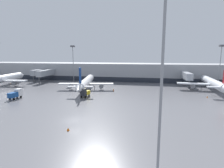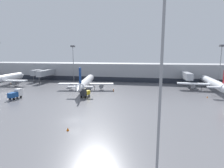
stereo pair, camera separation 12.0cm
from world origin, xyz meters
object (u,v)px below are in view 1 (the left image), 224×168
object	(u,v)px
traffic_cone_3	(68,129)
apron_light_mast_3	(221,54)
parked_jet_2	(213,83)
service_truck_0	(16,94)
apron_light_mast_2	(73,53)
parked_jet_3	(86,82)
apron_light_mast_1	(164,27)
traffic_cone_2	(11,83)
traffic_cone_1	(207,97)
parked_jet_1	(2,79)
service_truck_1	(85,93)
traffic_cone_4	(113,89)

from	to	relation	value
traffic_cone_3	apron_light_mast_3	distance (m)	71.97
parked_jet_2	service_truck_0	distance (m)	69.02
service_truck_0	apron_light_mast_2	bearing A→B (deg)	2.01
parked_jet_3	apron_light_mast_1	world-z (taller)	apron_light_mast_1
parked_jet_3	traffic_cone_3	world-z (taller)	parked_jet_3
parked_jet_3	apron_light_mast_3	world-z (taller)	apron_light_mast_3
traffic_cone_2	traffic_cone_1	bearing A→B (deg)	-8.26
parked_jet_1	apron_light_mast_2	distance (m)	33.72
apron_light_mast_2	apron_light_mast_3	world-z (taller)	apron_light_mast_2
traffic_cone_1	service_truck_0	bearing A→B (deg)	-168.00
parked_jet_3	apron_light_mast_3	xyz separation A→B (m)	(53.90, 18.42, 11.11)
parked_jet_1	traffic_cone_1	world-z (taller)	parked_jet_1
traffic_cone_1	apron_light_mast_2	distance (m)	63.03
apron_light_mast_3	service_truck_1	bearing A→B (deg)	-149.16
parked_jet_1	service_truck_1	size ratio (longest dim) A/B	8.11
service_truck_0	traffic_cone_3	size ratio (longest dim) A/B	8.11
parked_jet_3	service_truck_1	world-z (taller)	parked_jet_3
traffic_cone_1	apron_light_mast_2	world-z (taller)	apron_light_mast_2
parked_jet_3	traffic_cone_2	size ratio (longest dim) A/B	54.03
parked_jet_2	parked_jet_3	distance (m)	48.26
parked_jet_1	traffic_cone_1	distance (m)	81.60
parked_jet_1	apron_light_mast_3	size ratio (longest dim) A/B	1.88
parked_jet_2	service_truck_0	bearing A→B (deg)	114.64
parked_jet_3	traffic_cone_1	distance (m)	42.54
service_truck_0	apron_light_mast_3	distance (m)	80.27
traffic_cone_3	apron_light_mast_3	xyz separation A→B (m)	(44.71, 54.69, 13.77)
parked_jet_1	traffic_cone_4	world-z (taller)	parked_jet_1
apron_light_mast_1	service_truck_1	bearing A→B (deg)	121.18
parked_jet_2	apron_light_mast_1	size ratio (longest dim) A/B	1.62
apron_light_mast_2	service_truck_0	bearing A→B (deg)	-94.50
parked_jet_2	traffic_cone_2	size ratio (longest dim) A/B	54.24
parked_jet_1	traffic_cone_4	distance (m)	49.93
service_truck_0	traffic_cone_2	world-z (taller)	service_truck_0
service_truck_0	traffic_cone_1	xyz separation A→B (m)	(58.88, 12.51, -1.26)
parked_jet_1	parked_jet_3	world-z (taller)	parked_jet_3
traffic_cone_2	traffic_cone_3	size ratio (longest dim) A/B	1.13
parked_jet_3	service_truck_1	size ratio (longest dim) A/B	8.17
parked_jet_1	parked_jet_2	xyz separation A→B (m)	(86.92, 5.51, -0.03)
traffic_cone_1	traffic_cone_2	world-z (taller)	traffic_cone_1
traffic_cone_1	traffic_cone_4	xyz separation A→B (m)	(-31.44, 5.98, 0.07)
traffic_cone_3	traffic_cone_4	world-z (taller)	traffic_cone_4
service_truck_0	traffic_cone_2	bearing A→B (deg)	49.51
parked_jet_3	parked_jet_1	bearing A→B (deg)	77.64
traffic_cone_4	apron_light_mast_3	size ratio (longest dim) A/B	0.04
parked_jet_1	apron_light_mast_2	size ratio (longest dim) A/B	1.83
service_truck_0	apron_light_mast_1	world-z (taller)	apron_light_mast_1
traffic_cone_2	apron_light_mast_1	distance (m)	83.83
service_truck_1	apron_light_mast_2	bearing A→B (deg)	-142.59
parked_jet_1	apron_light_mast_2	world-z (taller)	apron_light_mast_2
parked_jet_2	apron_light_mast_2	world-z (taller)	apron_light_mast_2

